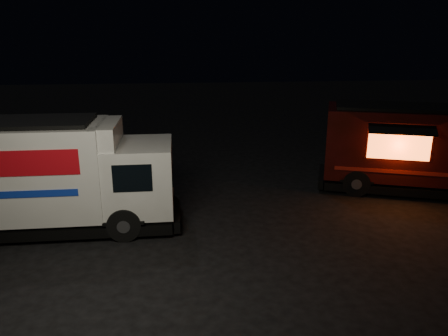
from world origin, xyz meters
The scene contains 3 objects.
ground centered at (0.00, 0.00, 0.00)m, with size 80.00×80.00×0.00m, color black.
white_truck centered at (-4.11, 1.11, 1.59)m, with size 7.01×2.39×3.18m, color silver, non-canonical shape.
red_truck centered at (7.70, 3.04, 1.52)m, with size 6.53×2.40×3.04m, color #3E0B0C, non-canonical shape.
Camera 1 is at (-0.59, -10.98, 5.39)m, focal length 35.00 mm.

